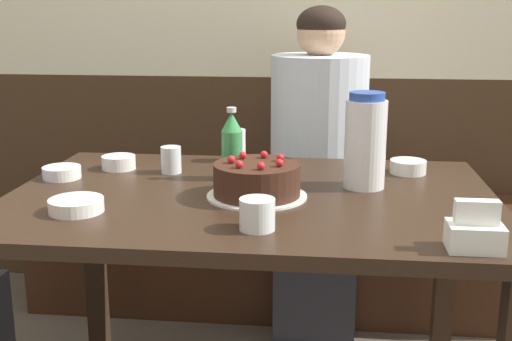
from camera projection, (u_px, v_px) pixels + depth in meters
name	position (u px, v px, depth m)	size (l,w,h in m)	color
bench_seat	(275.00, 254.00, 2.62)	(1.98, 0.38, 0.46)	#381E11
dining_table	(251.00, 226.00, 1.72)	(1.29, 0.86, 0.73)	black
birthday_cake	(257.00, 181.00, 1.66)	(0.26, 0.26, 0.11)	white
water_pitcher	(365.00, 141.00, 1.73)	(0.11, 0.11, 0.26)	white
soju_bottle	(232.00, 145.00, 1.82)	(0.06, 0.06, 0.21)	#388E4C
napkin_holder	(475.00, 232.00, 1.29)	(0.11, 0.08, 0.11)	white
bowl_soup_white	(62.00, 172.00, 1.85)	(0.11, 0.11, 0.03)	white
bowl_rice_small	(119.00, 162.00, 1.96)	(0.10, 0.10, 0.04)	white
bowl_side_dish	(76.00, 205.00, 1.54)	(0.13, 0.13, 0.03)	white
bowl_sauce_shallow	(408.00, 167.00, 1.90)	(0.11, 0.11, 0.04)	white
glass_water_tall	(236.00, 145.00, 2.05)	(0.06, 0.06, 0.10)	silver
glass_tumbler_short	(257.00, 214.00, 1.41)	(0.08, 0.08, 0.07)	silver
glass_shot_small	(171.00, 160.00, 1.91)	(0.06, 0.06, 0.08)	silver
person_pale_blue_shirt	(317.00, 179.00, 2.38)	(0.35, 0.35, 1.21)	#33333D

